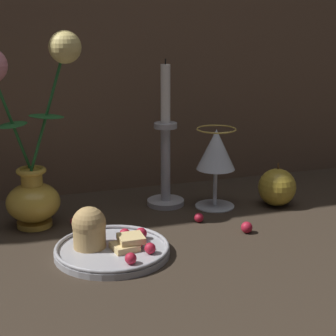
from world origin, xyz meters
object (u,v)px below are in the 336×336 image
(candlestick, at_px, (166,157))
(apple_beside_vase, at_px, (277,187))
(wine_glass, at_px, (216,153))
(vase, at_px, (30,153))
(plate_with_pastries, at_px, (107,243))

(candlestick, bearing_deg, apple_beside_vase, -19.21)
(apple_beside_vase, bearing_deg, wine_glass, 165.02)
(wine_glass, bearing_deg, vase, 178.57)
(wine_glass, relative_size, candlestick, 0.55)
(vase, distance_m, apple_beside_vase, 0.47)
(plate_with_pastries, relative_size, candlestick, 0.64)
(candlestick, relative_size, apple_beside_vase, 3.30)
(wine_glass, height_order, apple_beside_vase, wine_glass)
(candlestick, bearing_deg, vase, -172.98)
(vase, relative_size, plate_with_pastries, 1.87)
(candlestick, xyz_separation_m, apple_beside_vase, (0.21, -0.07, -0.06))
(vase, bearing_deg, plate_with_pastries, -59.37)
(plate_with_pastries, distance_m, apple_beside_vase, 0.39)
(plate_with_pastries, distance_m, wine_glass, 0.30)
(vase, relative_size, candlestick, 1.19)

